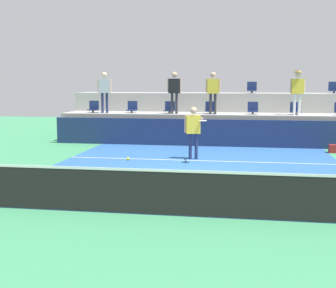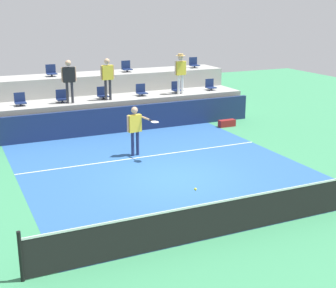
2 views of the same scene
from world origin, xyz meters
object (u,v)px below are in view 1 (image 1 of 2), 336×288
Objects in this scene: stadium_chair_lower_far_left at (93,108)px; stadium_chair_upper_left at (175,88)px; stadium_chair_lower_center at (210,109)px; stadium_chair_lower_left at (132,108)px; tennis_ball at (128,159)px; tennis_player at (194,127)px; stadium_chair_lower_mid_right at (253,109)px; spectator_in_grey at (104,88)px; spectator_with_hat at (297,87)px; stadium_chair_upper_right at (252,88)px; stadium_chair_upper_far_right at (334,89)px; stadium_chair_lower_mid_left at (170,108)px; stadium_chair_upper_far_left at (104,88)px; spectator_in_white at (213,89)px; spectator_leaning_on_rail at (174,88)px; stadium_chair_lower_right at (296,109)px.

stadium_chair_upper_left is at bearing 27.46° from stadium_chair_lower_far_left.
stadium_chair_lower_left is at bearing 180.00° from stadium_chair_lower_center.
tennis_player is at bearing 82.81° from tennis_ball.
stadium_chair_lower_far_left is 7.06m from stadium_chair_lower_mid_right.
spectator_with_hat reaches higher than spectator_in_grey.
stadium_chair_upper_left is at bearing 180.00° from stadium_chair_upper_right.
stadium_chair_lower_center is at bearing 84.68° from tennis_ball.
stadium_chair_upper_left is 1.00× the size of stadium_chair_upper_far_right.
stadium_chair_upper_far_right is 10.23m from spectator_in_grey.
stadium_chair_lower_mid_left is 1.00× the size of stadium_chair_lower_center.
stadium_chair_lower_left is 5.60m from tennis_player.
stadium_chair_upper_far_left is 5.88m from spectator_in_white.
stadium_chair_lower_mid_left is 1.99m from stadium_chair_upper_left.
spectator_leaning_on_rail is (-3.32, -0.38, 0.87)m from stadium_chair_lower_mid_right.
stadium_chair_upper_left is at bearing 134.88° from stadium_chair_lower_center.
stadium_chair_lower_left is 1.00× the size of stadium_chair_lower_mid_left.
spectator_with_hat reaches higher than spectator_in_white.
spectator_in_grey is at bearing -180.00° from spectator_with_hat.
tennis_player is at bearing -131.50° from stadium_chair_upper_far_right.
spectator_with_hat is (3.79, 4.17, 1.29)m from tennis_player.
tennis_player reaches higher than stadium_chair_lower_far_left.
stadium_chair_lower_far_left is at bearing -170.40° from stadium_chair_upper_far_right.
spectator_with_hat is (3.57, -0.38, 0.92)m from stadium_chair_lower_center.
stadium_chair_upper_left is at bearing 161.44° from stadium_chair_lower_right.
stadium_chair_lower_center is at bearing 4.76° from spectator_in_grey.
stadium_chair_lower_mid_left is (1.69, 0.00, 0.00)m from stadium_chair_lower_left.
stadium_chair_lower_far_left is 5.26m from stadium_chair_lower_center.
stadium_chair_upper_right and stadium_chair_upper_far_right have the same top height.
stadium_chair_lower_mid_right is 7.40m from stadium_chair_upper_far_left.
stadium_chair_upper_far_right is at bearing 0.00° from stadium_chair_upper_right.
spectator_leaning_on_rail is at bearing -162.46° from stadium_chair_upper_far_right.
spectator_in_white is at bearing -157.47° from stadium_chair_upper_far_right.
stadium_chair_lower_center is at bearing -161.53° from stadium_chair_upper_far_right.
tennis_ball is (-0.75, -5.96, -0.12)m from tennis_player.
stadium_chair_lower_center is at bearing -45.12° from stadium_chair_upper_left.
stadium_chair_lower_far_left is 1.00× the size of stadium_chair_lower_mid_right.
stadium_chair_lower_center is at bearing 108.31° from spectator_in_white.
tennis_player is at bearing -71.15° from stadium_chair_lower_mid_left.
stadium_chair_lower_far_left is 7.31m from stadium_chair_upper_right.
stadium_chair_upper_far_left is 1.00× the size of stadium_chair_upper_left.
stadium_chair_lower_mid_right is 0.29× the size of tennis_player.
spectator_leaning_on_rail reaches higher than tennis_ball.
tennis_player is 26.08× the size of tennis_ball.
stadium_chair_upper_left is (1.68, 1.80, 0.85)m from stadium_chair_lower_left.
tennis_player reaches higher than tennis_ball.
stadium_chair_lower_mid_left is 5.35m from stadium_chair_lower_right.
spectator_in_grey is at bearing -172.27° from stadium_chair_lower_mid_left.
tennis_player reaches higher than stadium_chair_lower_right.
stadium_chair_upper_left is at bearing 157.83° from spectator_with_hat.
tennis_player is (-0.23, -4.55, -0.37)m from stadium_chair_lower_center.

